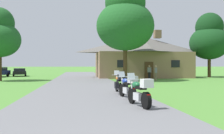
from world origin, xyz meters
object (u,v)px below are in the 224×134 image
Objects in this scene: bystander_gray_shirt_beside_signpost at (149,72)px; tree_right_of_lodge at (209,38)px; parked_black_sedan_far_left at (20,72)px; motorcycle_orange_farthest_in_row at (120,84)px; tree_by_lodge_front at (125,19)px; motorcycle_blue_second_in_row at (128,87)px; motorcycle_green_nearest_to_camera at (140,92)px; bystander_gray_shirt_near_lodge at (156,72)px.

tree_right_of_lodge reaches higher than bystander_gray_shirt_beside_signpost.
motorcycle_orange_farthest_in_row is at bearing -78.57° from parked_black_sedan_far_left.
tree_by_lodge_front is (2.64, 12.29, 6.01)m from motorcycle_orange_farthest_in_row.
tree_right_of_lodge is 1.99× the size of parked_black_sedan_far_left.
motorcycle_blue_second_in_row is at bearing -126.94° from tree_right_of_lodge.
motorcycle_orange_farthest_in_row is 0.23× the size of tree_right_of_lodge.
motorcycle_green_nearest_to_camera is 0.19× the size of tree_by_lodge_front.
motorcycle_blue_second_in_row is 30.13m from parked_black_sedan_far_left.
bystander_gray_shirt_beside_signpost reaches higher than motorcycle_blue_second_in_row.
bystander_gray_shirt_beside_signpost is 20.54m from parked_black_sedan_far_left.
tree_by_lodge_front is (2.64, 17.11, 6.00)m from motorcycle_green_nearest_to_camera.
bystander_gray_shirt_near_lodge is (6.03, 17.04, 0.31)m from motorcycle_green_nearest_to_camera.
bystander_gray_shirt_near_lodge is (6.03, 12.23, 0.32)m from motorcycle_orange_farthest_in_row.
motorcycle_green_nearest_to_camera is 1.00× the size of motorcycle_blue_second_in_row.
bystander_gray_shirt_near_lodge is at bearing 150.23° from bystander_gray_shirt_beside_signpost.
parked_black_sedan_far_left is at bearing 102.36° from motorcycle_blue_second_in_row.
bystander_gray_shirt_near_lodge is at bearing 58.04° from motorcycle_blue_second_in_row.
motorcycle_orange_farthest_in_row is 1.25× the size of bystander_gray_shirt_beside_signpost.
motorcycle_blue_second_in_row is 26.43m from tree_right_of_lodge.
tree_by_lodge_front is at bearing -154.74° from tree_right_of_lodge.
tree_by_lodge_front is (2.63, 14.65, 6.00)m from motorcycle_blue_second_in_row.
tree_right_of_lodge is 14.42m from tree_by_lodge_front.
bystander_gray_shirt_beside_signpost is (5.87, 16.61, 0.31)m from motorcycle_blue_second_in_row.
tree_right_of_lodge is 0.84× the size of tree_by_lodge_front.
bystander_gray_shirt_near_lodge is at bearing -147.17° from tree_right_of_lodge.
parked_black_sedan_far_left is (-11.24, 27.96, 0.02)m from motorcycle_blue_second_in_row.
motorcycle_blue_second_in_row is (0.01, 2.46, 0.00)m from motorcycle_green_nearest_to_camera.
motorcycle_blue_second_in_row reaches higher than parked_black_sedan_far_left.
motorcycle_blue_second_in_row is at bearing -90.80° from motorcycle_orange_farthest_in_row.
motorcycle_green_nearest_to_camera is 0.23× the size of tree_right_of_lodge.
tree_by_lodge_front is at bearing 87.14° from bystander_gray_shirt_beside_signpost.
tree_by_lodge_front reaches higher than motorcycle_blue_second_in_row.
motorcycle_green_nearest_to_camera is 18.32m from tree_by_lodge_front.
bystander_gray_shirt_near_lodge is 1.00× the size of bystander_gray_shirt_beside_signpost.
motorcycle_green_nearest_to_camera is at bearing -81.99° from parked_black_sedan_far_left.
tree_by_lodge_front is at bearing -56.07° from parked_black_sedan_far_left.
tree_right_of_lodge reaches higher than motorcycle_orange_farthest_in_row.
bystander_gray_shirt_beside_signpost is 0.16× the size of tree_by_lodge_front.
tree_right_of_lodge is at bearing 46.37° from motorcycle_green_nearest_to_camera.
tree_by_lodge_front reaches higher than bystander_gray_shirt_near_lodge.
motorcycle_orange_farthest_in_row is at bearing -102.13° from tree_by_lodge_front.
bystander_gray_shirt_near_lodge reaches higher than motorcycle_orange_farthest_in_row.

